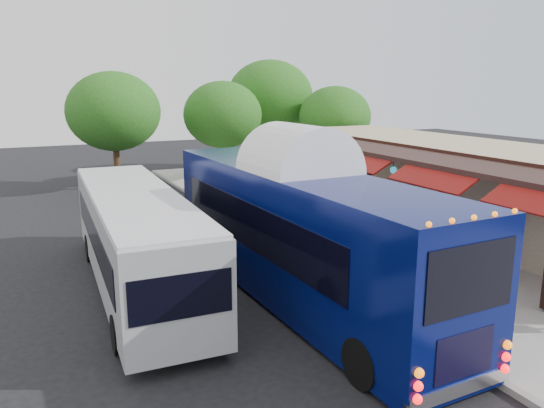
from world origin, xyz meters
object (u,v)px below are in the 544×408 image
coach_bus (298,226)px  city_bus (136,236)px  ped_c (291,211)px  ped_b (387,269)px  ped_d (342,210)px  ped_a (335,224)px

coach_bus → city_bus: 4.81m
ped_c → city_bus: bearing=-18.1°
ped_b → ped_c: ped_b is taller
city_bus → ped_d: 9.20m
ped_b → ped_d: 7.17m
ped_a → ped_c: size_ratio=1.05×
city_bus → ped_d: city_bus is taller
coach_bus → ped_c: (2.91, 5.96, -1.14)m
city_bus → ped_b: bearing=-31.9°
ped_a → ped_c: 2.68m
ped_c → ped_d: ped_d is taller
city_bus → ped_b: 7.30m
ped_a → ped_d: ped_a is taller
ped_c → ped_d: bearing=115.1°
coach_bus → ped_b: 2.72m
city_bus → ped_c: city_bus is taller
ped_c → ped_b: bearing=39.7°
city_bus → ped_a: bearing=7.2°
ped_b → ped_d: (2.80, 6.60, -0.01)m
ped_c → ped_d: size_ratio=0.98×
ped_b → ped_c: (0.86, 7.36, -0.02)m
coach_bus → ped_c: bearing=62.3°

